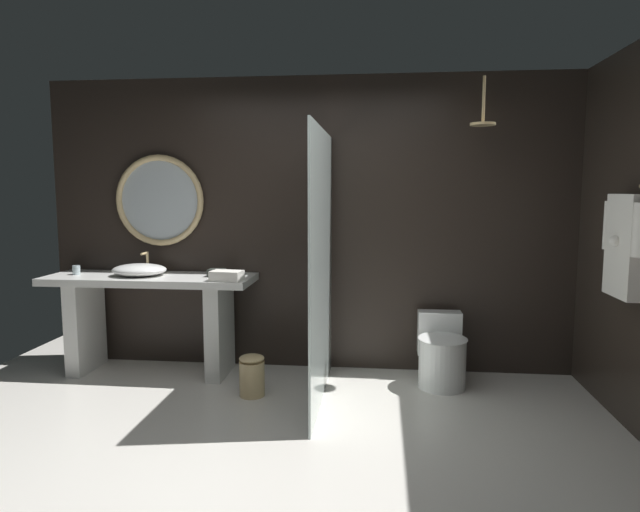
# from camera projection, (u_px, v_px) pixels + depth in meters

# --- Properties ---
(ground_plane) EXTENTS (5.76, 5.76, 0.00)m
(ground_plane) POSITION_uv_depth(u_px,v_px,m) (272.00, 465.00, 3.27)
(ground_plane) COLOR silver
(back_wall_panel) EXTENTS (4.80, 0.10, 2.60)m
(back_wall_panel) POSITION_uv_depth(u_px,v_px,m) (311.00, 225.00, 4.99)
(back_wall_panel) COLOR black
(back_wall_panel) RESTS_ON ground_plane
(vanity_counter) EXTENTS (1.81, 0.58, 0.87)m
(vanity_counter) POSITION_uv_depth(u_px,v_px,m) (151.00, 309.00, 4.87)
(vanity_counter) COLOR silver
(vanity_counter) RESTS_ON ground_plane
(vessel_sink) EXTENTS (0.47, 0.39, 0.19)m
(vessel_sink) POSITION_uv_depth(u_px,v_px,m) (139.00, 270.00, 4.83)
(vessel_sink) COLOR white
(vessel_sink) RESTS_ON vanity_counter
(tumbler_cup) EXTENTS (0.07, 0.07, 0.08)m
(tumbler_cup) POSITION_uv_depth(u_px,v_px,m) (76.00, 270.00, 4.89)
(tumbler_cup) COLOR silver
(tumbler_cup) RESTS_ON vanity_counter
(tissue_box) EXTENTS (0.14, 0.12, 0.06)m
(tissue_box) POSITION_uv_depth(u_px,v_px,m) (217.00, 273.00, 4.79)
(tissue_box) COLOR #282D28
(tissue_box) RESTS_ON vanity_counter
(round_wall_mirror) EXTENTS (0.83, 0.06, 0.83)m
(round_wall_mirror) POSITION_uv_depth(u_px,v_px,m) (160.00, 201.00, 5.02)
(round_wall_mirror) COLOR #D6B77F
(shower_glass_panel) EXTENTS (0.02, 1.50, 2.06)m
(shower_glass_panel) POSITION_uv_depth(u_px,v_px,m) (322.00, 267.00, 4.21)
(shower_glass_panel) COLOR silver
(shower_glass_panel) RESTS_ON ground_plane
(rain_shower_head) EXTENTS (0.20, 0.20, 0.38)m
(rain_shower_head) POSITION_uv_depth(u_px,v_px,m) (483.00, 119.00, 4.37)
(rain_shower_head) COLOR #D6B77F
(hanging_bathrobe) EXTENTS (0.20, 0.57, 0.74)m
(hanging_bathrobe) POSITION_uv_depth(u_px,v_px,m) (627.00, 241.00, 3.58)
(hanging_bathrobe) COLOR #D6B77F
(toilet) EXTENTS (0.40, 0.58, 0.57)m
(toilet) POSITION_uv_depth(u_px,v_px,m) (441.00, 354.00, 4.59)
(toilet) COLOR white
(toilet) RESTS_ON ground_plane
(waste_bin) EXTENTS (0.20, 0.20, 0.33)m
(waste_bin) POSITION_uv_depth(u_px,v_px,m) (252.00, 375.00, 4.35)
(waste_bin) COLOR #D6B77F
(waste_bin) RESTS_ON ground_plane
(folded_hand_towel) EXTENTS (0.27, 0.19, 0.08)m
(folded_hand_towel) POSITION_uv_depth(u_px,v_px,m) (227.00, 276.00, 4.56)
(folded_hand_towel) COLOR silver
(folded_hand_towel) RESTS_ON vanity_counter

